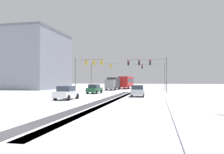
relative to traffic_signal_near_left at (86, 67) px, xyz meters
The scene contains 15 objects.
ground_plane 31.08m from the traffic_signal_near_left, 78.50° to the right, with size 300.00×300.00×0.00m, color silver.
wheel_track_left_lane 16.01m from the traffic_signal_near_left, 58.71° to the right, with size 0.75×37.47×0.01m, color #424247.
wheel_track_right_lane 15.45m from the traffic_signal_near_left, 62.72° to the right, with size 1.17×37.47×0.01m, color #424247.
wheel_track_center 16.01m from the traffic_signal_near_left, 58.73° to the right, with size 0.73×37.47×0.01m, color #424247.
sidewalk_kerb_right 22.11m from the traffic_signal_near_left, 43.13° to the right, with size 4.00×37.47×0.12m, color white.
traffic_signal_near_left is the anchor object (origin of this frame).
traffic_signal_far_right 18.56m from the traffic_signal_near_left, 48.87° to the left, with size 7.54×0.38×6.50m.
traffic_signal_near_right 11.60m from the traffic_signal_near_left, 10.69° to the left, with size 7.40×0.70×6.50m.
traffic_signal_far_left 10.11m from the traffic_signal_near_left, 91.97° to the left, with size 6.42×0.64×6.50m.
car_dark_green_lead 4.66m from the traffic_signal_near_left, 36.64° to the right, with size 2.01×4.19×1.62m.
car_silver_second 13.13m from the traffic_signal_near_left, 36.57° to the right, with size 1.98×4.18×1.62m.
car_white_third 14.87m from the traffic_signal_near_left, 80.86° to the right, with size 1.94×4.15×1.62m.
bus_oncoming 24.08m from the traffic_signal_near_left, 80.35° to the left, with size 2.89×11.06×3.38m.
box_truck_delivery 14.45m from the traffic_signal_near_left, 81.56° to the left, with size 2.43×7.45×3.02m.
office_building_far_left_block 30.58m from the traffic_signal_near_left, 146.60° to the left, with size 24.11×19.33×15.75m.
Camera 1 is at (6.86, -8.78, 2.25)m, focal length 35.78 mm.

